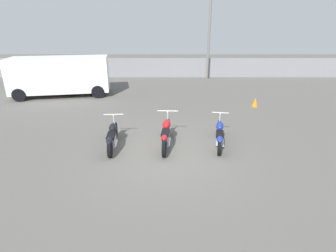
{
  "coord_description": "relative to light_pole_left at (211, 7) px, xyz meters",
  "views": [
    {
      "loc": [
        0.01,
        -7.52,
        3.86
      ],
      "look_at": [
        0.0,
        0.75,
        0.65
      ],
      "focal_mm": 28.0,
      "sensor_mm": 36.0,
      "label": 1
    }
  ],
  "objects": [
    {
      "name": "light_pole_left",
      "position": [
        0.0,
        0.0,
        0.0
      ],
      "size": [
        0.7,
        0.35,
        8.63
      ],
      "color": "slate",
      "rests_on": "ground_plane"
    },
    {
      "name": "motorcycle_slot_2",
      "position": [
        -1.21,
        -11.69,
        -4.62
      ],
      "size": [
        0.68,
        2.14,
        0.93
      ],
      "rotation": [
        0.0,
        0.0,
        -0.17
      ],
      "color": "black",
      "rests_on": "ground_plane"
    },
    {
      "name": "traffic_cone_near",
      "position": [
        1.42,
        -7.18,
        -4.79
      ],
      "size": [
        0.3,
        0.3,
        0.45
      ],
      "color": "orange",
      "rests_on": "ground_plane"
    },
    {
      "name": "parked_van",
      "position": [
        -9.06,
        -4.94,
        -3.81
      ],
      "size": [
        5.56,
        2.94,
        2.17
      ],
      "rotation": [
        0.0,
        0.0,
        -1.39
      ],
      "color": "white",
      "rests_on": "ground_plane"
    },
    {
      "name": "motorcycle_slot_1",
      "position": [
        -3.01,
        -11.78,
        -4.57
      ],
      "size": [
        0.73,
        2.25,
        1.03
      ],
      "rotation": [
        0.0,
        0.0,
        -0.07
      ],
      "color": "black",
      "rests_on": "ground_plane"
    },
    {
      "name": "motorcycle_slot_0",
      "position": [
        -4.8,
        -11.9,
        -4.61
      ],
      "size": [
        0.68,
        2.05,
        0.96
      ],
      "rotation": [
        0.0,
        0.0,
        0.07
      ],
      "color": "black",
      "rests_on": "ground_plane"
    },
    {
      "name": "ground_plane",
      "position": [
        -2.96,
        -12.33,
        -5.01
      ],
      "size": [
        60.0,
        60.0,
        0.0
      ],
      "primitive_type": "plane",
      "color": "#5B5954"
    },
    {
      "name": "fence_back",
      "position": [
        -2.96,
        0.7,
        -4.28
      ],
      "size": [
        40.0,
        0.04,
        1.47
      ],
      "color": "gray",
      "rests_on": "ground_plane"
    }
  ]
}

